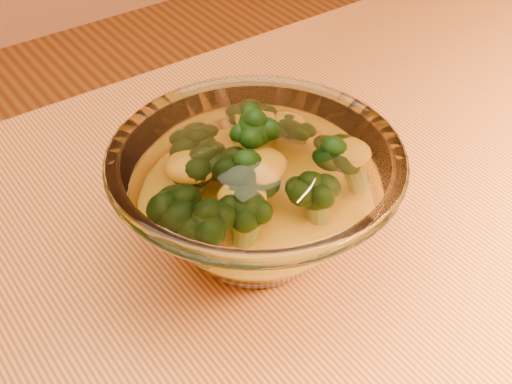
# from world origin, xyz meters

# --- Properties ---
(table) EXTENTS (1.20, 0.80, 0.75)m
(table) POSITION_xyz_m (0.00, 0.00, 0.65)
(table) COLOR #E38E44
(table) RESTS_ON ground
(glass_bowl) EXTENTS (0.24, 0.24, 0.11)m
(glass_bowl) POSITION_xyz_m (-0.10, 0.08, 0.81)
(glass_bowl) COLOR white
(glass_bowl) RESTS_ON table
(cheese_sauce) EXTENTS (0.14, 0.14, 0.04)m
(cheese_sauce) POSITION_xyz_m (-0.10, 0.08, 0.78)
(cheese_sauce) COLOR orange
(cheese_sauce) RESTS_ON glass_bowl
(broccoli_heap) EXTENTS (0.18, 0.15, 0.08)m
(broccoli_heap) POSITION_xyz_m (-0.10, 0.09, 0.82)
(broccoli_heap) COLOR black
(broccoli_heap) RESTS_ON cheese_sauce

